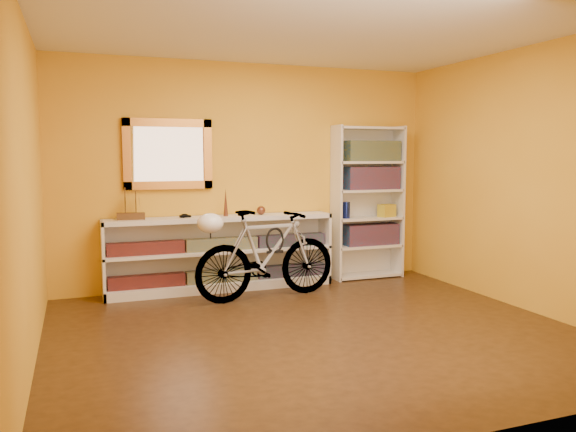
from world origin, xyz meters
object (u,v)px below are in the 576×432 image
object	(u,v)px
bookcase	(368,202)
helmet	(210,223)
console_unit	(221,253)
bicycle	(267,254)

from	to	relation	value
bookcase	helmet	xyz separation A→B (m)	(-2.15, -0.65, -0.10)
console_unit	helmet	distance (m)	0.80
bookcase	bicycle	world-z (taller)	bookcase
console_unit	bookcase	bearing A→B (deg)	0.76
bookcase	bicycle	distance (m)	1.69
console_unit	bicycle	bearing A→B (deg)	-56.77
helmet	bicycle	bearing A→B (deg)	6.66
console_unit	bicycle	distance (m)	0.66
console_unit	bicycle	world-z (taller)	bicycle
bicycle	helmet	world-z (taller)	bicycle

